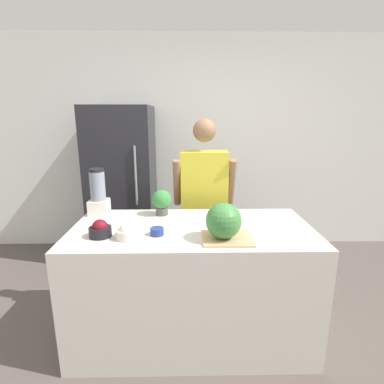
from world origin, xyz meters
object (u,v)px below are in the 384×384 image
refrigerator (123,185)px  bowl_cherries (100,230)px  watermelon (224,221)px  bowl_small_blue (157,232)px  bowl_cream (127,232)px  blender (98,194)px  potted_plant (162,201)px  person (204,204)px

refrigerator → bowl_cherries: 1.53m
watermelon → bowl_small_blue: size_ratio=2.52×
bowl_cream → bowl_cherries: bearing=169.3°
watermelon → bowl_cream: size_ratio=1.56×
blender → potted_plant: 0.51m
bowl_cream → bowl_small_blue: bowl_cream is taller
bowl_cherries → bowl_cream: (0.18, -0.03, -0.01)m
bowl_cherries → person: bearing=50.7°
watermelon → bowl_small_blue: watermelon is taller
person → blender: person is taller
bowl_cherries → blender: bearing=106.3°
person → bowl_cream: bearing=-120.6°
refrigerator → watermelon: bearing=-58.6°
refrigerator → bowl_cream: (0.35, -1.56, 0.04)m
bowl_cherries → bowl_cream: 0.19m
bowl_small_blue → blender: bearing=138.7°
bowl_cherries → bowl_small_blue: size_ratio=1.61×
person → potted_plant: 0.61m
person → bowl_cream: size_ratio=11.06×
person → bowl_cherries: 1.17m
bowl_cherries → potted_plant: potted_plant is taller
refrigerator → person: refrigerator is taller
blender → potted_plant: (0.51, -0.02, -0.05)m
potted_plant → person: bearing=51.5°
bowl_small_blue → person: bearing=67.5°
blender → refrigerator: bearing=91.6°
blender → bowl_cream: bearing=-57.5°
person → bowl_cherries: size_ratio=11.14×
blender → potted_plant: blender is taller
person → bowl_small_blue: 0.96m
bowl_cherries → bowl_cream: bearing=-10.7°
bowl_cream → blender: blender is taller
refrigerator → bowl_small_blue: size_ratio=19.33×
refrigerator → blender: (0.03, -1.06, 0.17)m
person → bowl_small_blue: person is taller
watermelon → bowl_cream: watermelon is taller
bowl_small_blue → blender: 0.69m
bowl_cream → bowl_small_blue: 0.20m
bowl_cream → blender: bearing=122.5°
person → potted_plant: size_ratio=7.93×
person → refrigerator: bearing=145.5°
refrigerator → bowl_small_blue: 1.60m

